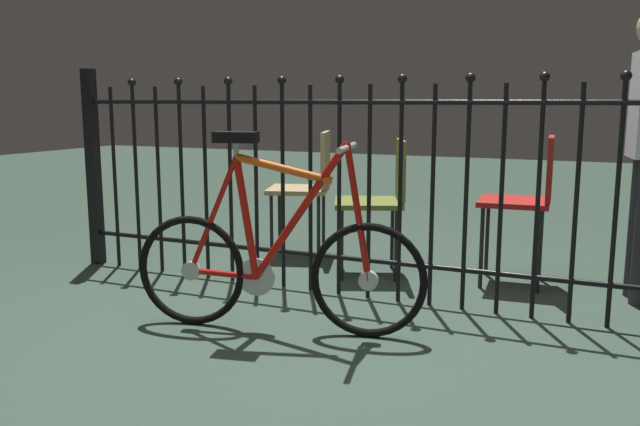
% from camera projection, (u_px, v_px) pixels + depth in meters
% --- Properties ---
extents(ground_plane, '(20.00, 20.00, 0.00)m').
position_uv_depth(ground_plane, '(330.00, 345.00, 2.93)').
color(ground_plane, '#364A3E').
extents(iron_fence, '(4.09, 0.07, 1.27)m').
position_uv_depth(iron_fence, '(378.00, 183.00, 3.52)').
color(iron_fence, black).
rests_on(iron_fence, ground).
extents(bicycle, '(1.37, 0.43, 0.93)m').
position_uv_depth(bicycle, '(277.00, 261.00, 3.07)').
color(bicycle, black).
rests_on(bicycle, ground).
extents(chair_olive, '(0.53, 0.53, 0.84)m').
position_uv_depth(chair_olive, '(381.00, 193.00, 4.04)').
color(chair_olive, black).
rests_on(chair_olive, ground).
extents(chair_red, '(0.43, 0.42, 0.87)m').
position_uv_depth(chair_red, '(528.00, 193.00, 3.81)').
color(chair_red, black).
rests_on(chair_red, ground).
extents(chair_tan, '(0.51, 0.51, 0.86)m').
position_uv_depth(chair_tan, '(310.00, 180.00, 4.58)').
color(chair_tan, black).
rests_on(chair_tan, ground).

